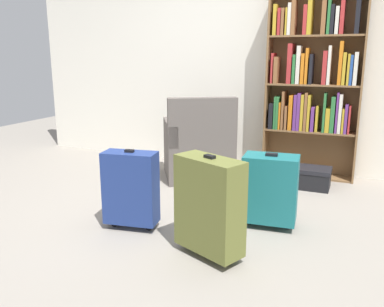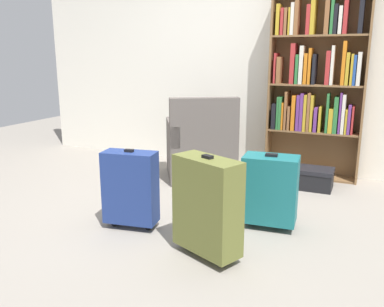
{
  "view_description": "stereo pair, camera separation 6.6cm",
  "coord_description": "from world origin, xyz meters",
  "views": [
    {
      "loc": [
        1.31,
        -2.69,
        1.31
      ],
      "look_at": [
        0.09,
        0.19,
        0.55
      ],
      "focal_mm": 37.93,
      "sensor_mm": 36.0,
      "label": 1
    },
    {
      "loc": [
        1.37,
        -2.67,
        1.31
      ],
      "look_at": [
        0.09,
        0.19,
        0.55
      ],
      "focal_mm": 37.93,
      "sensor_mm": 36.0,
      "label": 2
    }
  ],
  "objects": [
    {
      "name": "ground_plane",
      "position": [
        0.0,
        0.0,
        0.0
      ],
      "size": [
        9.85,
        9.85,
        0.0
      ],
      "primitive_type": "plane",
      "color": "gray"
    },
    {
      "name": "back_wall",
      "position": [
        0.0,
        2.0,
        1.3
      ],
      "size": [
        5.63,
        0.1,
        2.6
      ],
      "primitive_type": "cube",
      "color": "silver",
      "rests_on": "ground"
    },
    {
      "name": "bookshelf",
      "position": [
        0.8,
        1.81,
        1.07
      ],
      "size": [
        0.98,
        0.25,
        1.99
      ],
      "color": "brown",
      "rests_on": "ground"
    },
    {
      "name": "armchair",
      "position": [
        -0.29,
        1.28,
        0.32
      ],
      "size": [
        0.96,
        0.96,
        0.9
      ],
      "color": "#59514C",
      "rests_on": "ground"
    },
    {
      "name": "mug",
      "position": [
        0.32,
        1.34,
        0.05
      ],
      "size": [
        0.12,
        0.08,
        0.1
      ],
      "color": "white",
      "rests_on": "ground"
    },
    {
      "name": "storage_box",
      "position": [
        0.84,
        1.39,
        0.11
      ],
      "size": [
        0.49,
        0.28,
        0.21
      ],
      "color": "black",
      "rests_on": "ground"
    },
    {
      "name": "suitcase_olive",
      "position": [
        0.45,
        -0.37,
        0.36
      ],
      "size": [
        0.51,
        0.37,
        0.7
      ],
      "color": "brown",
      "rests_on": "ground"
    },
    {
      "name": "suitcase_navy_blue",
      "position": [
        -0.26,
        -0.17,
        0.33
      ],
      "size": [
        0.43,
        0.25,
        0.63
      ],
      "color": "navy",
      "rests_on": "ground"
    },
    {
      "name": "suitcase_teal",
      "position": [
        0.71,
        0.28,
        0.31
      ],
      "size": [
        0.43,
        0.29,
        0.59
      ],
      "color": "#19666B",
      "rests_on": "ground"
    }
  ]
}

